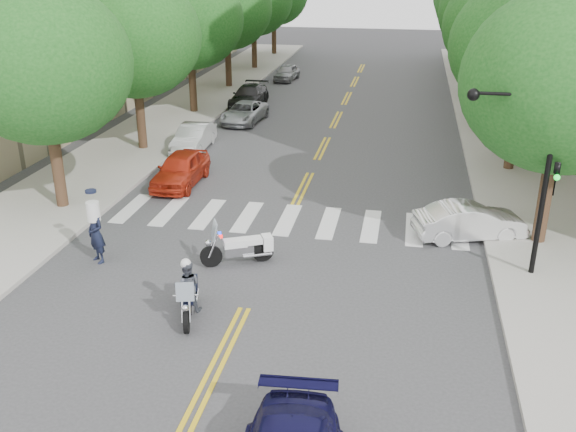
% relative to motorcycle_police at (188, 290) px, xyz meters
% --- Properties ---
extents(ground, '(140.00, 140.00, 0.00)m').
position_rel_motorcycle_police_xyz_m(ground, '(1.42, 0.61, -0.78)').
color(ground, '#38383A').
rests_on(ground, ground).
extents(sidewalk_left, '(5.00, 60.00, 0.15)m').
position_rel_motorcycle_police_xyz_m(sidewalk_left, '(-8.08, 22.61, -0.70)').
color(sidewalk_left, '#9E9991').
rests_on(sidewalk_left, ground).
extents(sidewalk_right, '(5.00, 60.00, 0.15)m').
position_rel_motorcycle_police_xyz_m(sidewalk_right, '(10.92, 22.61, -0.70)').
color(sidewalk_right, '#9E9991').
rests_on(sidewalk_right, ground).
extents(tree_l_0, '(6.40, 6.40, 8.45)m').
position_rel_motorcycle_police_xyz_m(tree_l_0, '(-7.38, 6.61, 4.77)').
color(tree_l_0, '#382316').
rests_on(tree_l_0, ground).
extents(tree_l_1, '(6.40, 6.40, 8.45)m').
position_rel_motorcycle_police_xyz_m(tree_l_1, '(-7.38, 14.61, 4.77)').
color(tree_l_1, '#382316').
rests_on(tree_l_1, ground).
extents(tree_l_2, '(6.40, 6.40, 8.45)m').
position_rel_motorcycle_police_xyz_m(tree_l_2, '(-7.38, 22.61, 4.77)').
color(tree_l_2, '#382316').
rests_on(tree_l_2, ground).
extents(tree_l_3, '(6.40, 6.40, 8.45)m').
position_rel_motorcycle_police_xyz_m(tree_l_3, '(-7.38, 30.61, 4.77)').
color(tree_l_3, '#382316').
rests_on(tree_l_3, ground).
extents(tree_l_4, '(6.40, 6.40, 8.45)m').
position_rel_motorcycle_police_xyz_m(tree_l_4, '(-7.38, 38.61, 4.77)').
color(tree_l_4, '#382316').
rests_on(tree_l_4, ground).
extents(tree_r_0, '(6.40, 6.40, 8.45)m').
position_rel_motorcycle_police_xyz_m(tree_r_0, '(10.22, 6.61, 4.77)').
color(tree_r_0, '#382316').
rests_on(tree_r_0, ground).
extents(tree_r_1, '(6.40, 6.40, 8.45)m').
position_rel_motorcycle_police_xyz_m(tree_r_1, '(10.22, 14.61, 4.77)').
color(tree_r_1, '#382316').
rests_on(tree_r_1, ground).
extents(tree_r_2, '(6.40, 6.40, 8.45)m').
position_rel_motorcycle_police_xyz_m(tree_r_2, '(10.22, 22.61, 4.77)').
color(tree_r_2, '#382316').
rests_on(tree_r_2, ground).
extents(tree_r_3, '(6.40, 6.40, 8.45)m').
position_rel_motorcycle_police_xyz_m(tree_r_3, '(10.22, 30.61, 4.77)').
color(tree_r_3, '#382316').
rests_on(tree_r_3, ground).
extents(tree_r_4, '(6.40, 6.40, 8.45)m').
position_rel_motorcycle_police_xyz_m(tree_r_4, '(10.22, 38.61, 4.77)').
color(tree_r_4, '#382316').
rests_on(tree_r_4, ground).
extents(traffic_signal_pole, '(2.82, 0.42, 6.00)m').
position_rel_motorcycle_police_xyz_m(traffic_signal_pole, '(9.14, 4.10, 2.94)').
color(traffic_signal_pole, black).
rests_on(traffic_signal_pole, ground).
extents(motorcycle_police, '(0.88, 2.12, 1.75)m').
position_rel_motorcycle_police_xyz_m(motorcycle_police, '(0.00, 0.00, 0.00)').
color(motorcycle_police, black).
rests_on(motorcycle_police, ground).
extents(motorcycle_parked, '(2.24, 1.28, 1.54)m').
position_rel_motorcycle_police_xyz_m(motorcycle_parked, '(0.69, 3.38, -0.25)').
color(motorcycle_parked, black).
rests_on(motorcycle_parked, ground).
extents(officer_standing, '(0.86, 0.81, 1.98)m').
position_rel_motorcycle_police_xyz_m(officer_standing, '(-3.94, 2.61, 0.21)').
color(officer_standing, black).
rests_on(officer_standing, ground).
extents(convertible, '(4.05, 2.43, 1.26)m').
position_rel_motorcycle_police_xyz_m(convertible, '(7.92, 6.70, -0.15)').
color(convertible, white).
rests_on(convertible, ground).
extents(parked_car_a, '(1.66, 4.10, 1.39)m').
position_rel_motorcycle_police_xyz_m(parked_car_a, '(-3.78, 10.11, -0.08)').
color(parked_car_a, '#B72813').
rests_on(parked_car_a, ground).
extents(parked_car_b, '(1.45, 3.93, 1.29)m').
position_rel_motorcycle_police_xyz_m(parked_car_b, '(-4.88, 15.11, -0.14)').
color(parked_car_b, '#BBBBBB').
rests_on(parked_car_b, ground).
extents(parked_car_c, '(2.28, 4.31, 1.16)m').
position_rel_motorcycle_police_xyz_m(parked_car_c, '(-3.78, 21.01, -0.20)').
color(parked_car_c, '#A2A4A9').
rests_on(parked_car_c, ground).
extents(parked_car_d, '(1.93, 4.57, 1.32)m').
position_rel_motorcycle_police_xyz_m(parked_car_d, '(-4.52, 25.11, -0.12)').
color(parked_car_d, black).
rests_on(parked_car_d, ground).
extents(parked_car_e, '(1.74, 3.63, 1.20)m').
position_rel_motorcycle_police_xyz_m(parked_car_e, '(-3.78, 34.22, -0.18)').
color(parked_car_e, gray).
rests_on(parked_car_e, ground).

